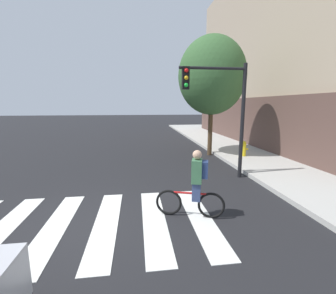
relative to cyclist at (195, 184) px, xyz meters
name	(u,v)px	position (x,y,z in m)	size (l,w,h in m)	color
ground_plane	(83,225)	(-2.65, -0.05, -0.84)	(120.00, 120.00, 0.00)	black
crosswalk_stripes	(81,225)	(-2.70, -0.05, -0.84)	(6.20, 3.50, 0.01)	silver
cyclist	(195,184)	(0.00, 0.00, 0.00)	(1.65, 0.58, 1.69)	black
traffic_light_near	(222,101)	(1.68, 2.92, 2.02)	(2.47, 0.28, 4.20)	black
fire_hydrant	(244,149)	(4.05, 5.81, -0.31)	(0.33, 0.22, 0.78)	gold
street_tree_near	(212,76)	(2.60, 6.97, 3.39)	(3.53, 3.53, 6.27)	#4C3823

